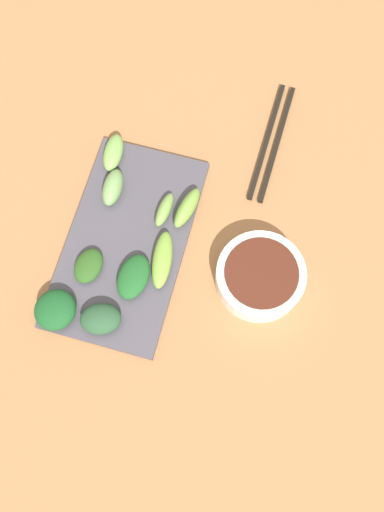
% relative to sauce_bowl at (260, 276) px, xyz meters
% --- Properties ---
extents(tabletop, '(2.10, 2.10, 0.02)m').
position_rel_sauce_bowl_xyz_m(tabletop, '(0.12, -0.03, -0.03)').
color(tabletop, '#A37145').
rests_on(tabletop, ground).
extents(sauce_bowl, '(0.14, 0.14, 0.04)m').
position_rel_sauce_bowl_xyz_m(sauce_bowl, '(0.00, 0.00, 0.00)').
color(sauce_bowl, white).
rests_on(sauce_bowl, tabletop).
extents(serving_plate, '(0.19, 0.34, 0.01)m').
position_rel_sauce_bowl_xyz_m(serving_plate, '(0.22, -0.00, -0.02)').
color(serving_plate, '#4A4750').
rests_on(serving_plate, tabletop).
extents(broccoli_leafy_0, '(0.08, 0.08, 0.03)m').
position_rel_sauce_bowl_xyz_m(broccoli_leafy_0, '(0.29, 0.13, 0.00)').
color(broccoli_leafy_0, '#195324').
rests_on(broccoli_leafy_0, serving_plate).
extents(broccoli_stalk_1, '(0.04, 0.10, 0.02)m').
position_rel_sauce_bowl_xyz_m(broccoli_stalk_1, '(0.15, 0.01, 0.00)').
color(broccoli_stalk_1, '#79AB3E').
rests_on(broccoli_stalk_1, serving_plate).
extents(broccoli_leafy_2, '(0.05, 0.08, 0.02)m').
position_rel_sauce_bowl_xyz_m(broccoli_leafy_2, '(0.19, 0.05, -0.00)').
color(broccoli_leafy_2, '#1E5C25').
rests_on(broccoli_leafy_2, serving_plate).
extents(broccoli_leafy_3, '(0.07, 0.07, 0.03)m').
position_rel_sauce_bowl_xyz_m(broccoli_leafy_3, '(0.22, 0.13, 0.00)').
color(broccoli_leafy_3, '#295031').
rests_on(broccoli_leafy_3, serving_plate).
extents(broccoli_stalk_4, '(0.04, 0.07, 0.02)m').
position_rel_sauce_bowl_xyz_m(broccoli_stalk_4, '(0.29, -0.14, 0.00)').
color(broccoli_stalk_4, '#78AF51').
rests_on(broccoli_stalk_4, serving_plate).
extents(broccoli_stalk_5, '(0.04, 0.08, 0.03)m').
position_rel_sauce_bowl_xyz_m(broccoli_stalk_5, '(0.14, -0.08, 0.00)').
color(broccoli_stalk_5, '#75A640').
rests_on(broccoli_stalk_5, serving_plate).
extents(broccoli_stalk_6, '(0.03, 0.06, 0.02)m').
position_rel_sauce_bowl_xyz_m(broccoli_stalk_6, '(0.17, -0.07, -0.00)').
color(broccoli_stalk_6, '#76A048').
rests_on(broccoli_stalk_6, serving_plate).
extents(broccoli_leafy_7, '(0.05, 0.06, 0.02)m').
position_rel_sauce_bowl_xyz_m(broccoli_leafy_7, '(0.26, 0.05, -0.00)').
color(broccoli_leafy_7, '#2C581E').
rests_on(broccoli_leafy_7, serving_plate).
extents(broccoli_stalk_8, '(0.03, 0.07, 0.03)m').
position_rel_sauce_bowl_xyz_m(broccoli_stalk_8, '(0.27, -0.08, 0.00)').
color(broccoli_stalk_8, '#72A259').
rests_on(broccoli_stalk_8, serving_plate).
extents(chopsticks, '(0.03, 0.23, 0.01)m').
position_rel_sauce_bowl_xyz_m(chopsticks, '(0.03, -0.25, -0.02)').
color(chopsticks, black).
rests_on(chopsticks, tabletop).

